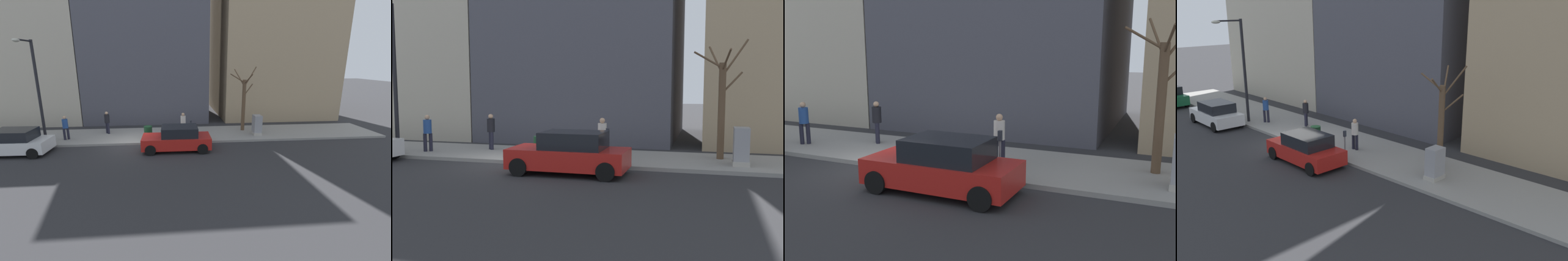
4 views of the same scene
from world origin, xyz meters
The scene contains 10 objects.
ground_plane centered at (0.00, 0.00, 0.00)m, with size 120.00×120.00×0.00m, color #2B2B2D.
sidewalk centered at (2.00, 0.00, 0.07)m, with size 4.00×36.00×0.15m, color gray.
parked_car_red centered at (-1.22, -2.84, 0.74)m, with size 1.95×4.22×1.52m.
parking_meter centered at (0.45, -3.82, 0.98)m, with size 0.14×0.10×1.35m.
utility_box centered at (1.30, -8.76, 0.85)m, with size 0.83×0.61×1.43m.
bare_tree centered at (2.61, -8.05, 2.35)m, with size 2.30×2.13×4.84m.
trash_bin centered at (0.90, -0.88, 0.60)m, with size 0.56×0.56×0.90m, color #14381E.
pedestrian_near_meter centered at (1.57, -3.35, 1.09)m, with size 0.36×0.40×1.66m.
pedestrian_midblock centered at (2.56, 2.23, 1.09)m, with size 0.36×0.36×1.66m.
pedestrian_far_corner centered at (1.24, 4.72, 1.09)m, with size 0.36×0.36×1.66m.
Camera 2 is at (-15.75, -7.48, 3.14)m, focal length 40.00 mm.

